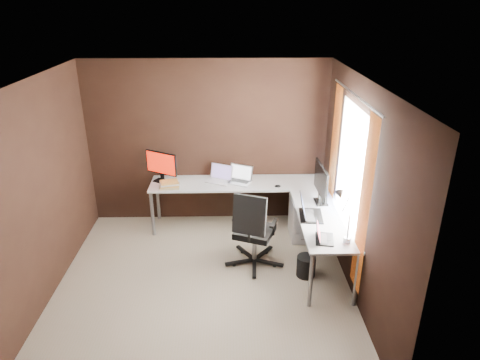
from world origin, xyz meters
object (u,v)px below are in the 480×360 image
laptop_black_small (322,236)px  office_chair (254,244)px  book_stack (169,184)px  laptop_silver (240,178)px  monitor_right (321,182)px  monitor_left (161,165)px  desk_lamp (343,209)px  laptop_black_big (308,212)px  wastebasket (306,266)px  laptop_white (220,178)px  drawer_pedestal (305,218)px

laptop_black_small → office_chair: size_ratio=0.30×
book_stack → laptop_silver: bearing=10.0°
office_chair → monitor_right: bearing=42.8°
monitor_left → office_chair: (1.32, -1.13, -0.67)m
desk_lamp → office_chair: size_ratio=0.57×
laptop_black_big → desk_lamp: (0.27, -0.57, 0.33)m
laptop_silver → laptop_black_small: laptop_silver is taller
laptop_black_big → monitor_left: bearing=65.1°
monitor_right → laptop_black_small: size_ratio=2.03×
laptop_black_big → wastebasket: bearing=179.4°
monitor_left → wastebasket: 2.57m
monitor_right → laptop_white: monitor_right is taller
laptop_black_big → desk_lamp: bearing=-149.1°
monitor_right → laptop_white: 1.58m
laptop_black_big → laptop_black_small: 0.57m
book_stack → wastebasket: bearing=-32.6°
laptop_silver → desk_lamp: size_ratio=0.72×
book_stack → desk_lamp: 2.64m
monitor_right → laptop_black_big: 0.51m
laptop_black_small → wastebasket: (-0.09, 0.33, -0.64)m
desk_lamp → laptop_white: bearing=126.1°
laptop_silver → drawer_pedestal: bearing=3.3°
drawer_pedestal → monitor_left: 2.26m
drawer_pedestal → monitor_left: monitor_left is taller
drawer_pedestal → office_chair: 1.06m
book_stack → office_chair: bearing=-37.4°
laptop_white → book_stack: laptop_white is taller
drawer_pedestal → laptop_black_small: 1.39m
book_stack → desk_lamp: bearing=-35.2°
monitor_left → monitor_right: size_ratio=0.73×
drawer_pedestal → monitor_left: size_ratio=1.26×
laptop_white → desk_lamp: (1.41, -1.73, 0.33)m
laptop_silver → laptop_black_small: bearing=-36.5°
laptop_black_big → laptop_black_small: laptop_black_big is taller
drawer_pedestal → office_chair: (-0.79, -0.71, 0.02)m
book_stack → office_chair: (1.19, -0.91, -0.46)m
book_stack → office_chair: 1.56m
monitor_right → book_stack: bearing=73.3°
monitor_right → laptop_black_small: bearing=168.8°
office_chair → wastebasket: 0.73m
laptop_black_small → laptop_white: bearing=44.9°
laptop_white → laptop_black_big: size_ratio=1.00×
monitor_left → laptop_black_big: size_ratio=1.11×
laptop_silver → laptop_black_big: (0.84, -1.12, 0.00)m
monitor_right → office_chair: size_ratio=0.60×
wastebasket → laptop_black_big: bearing=84.1°
laptop_silver → laptop_black_big: 1.40m
monitor_left → wastebasket: (1.98, -1.40, -0.85)m
drawer_pedestal → laptop_black_big: laptop_black_big is taller
monitor_right → laptop_black_big: bearing=148.2°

